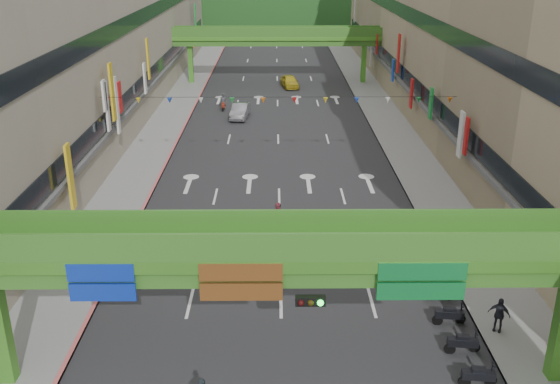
{
  "coord_description": "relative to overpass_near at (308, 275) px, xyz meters",
  "views": [
    {
      "loc": [
        -0.25,
        -14.71,
        16.42
      ],
      "look_at": [
        0.0,
        18.0,
        3.5
      ],
      "focal_mm": 40.0,
      "sensor_mm": 36.0,
      "label": 1
    }
  ],
  "objects": [
    {
      "name": "curb_left",
      "position": [
        -10.03,
        44.62,
        -5.12
      ],
      "size": [
        0.2,
        140.0,
        0.18
      ],
      "primitive_type": "cube",
      "color": "#CC5959",
      "rests_on": "ground"
    },
    {
      "name": "building_row_right",
      "position": [
        18.0,
        44.62,
        4.25
      ],
      "size": [
        12.8,
        95.0,
        19.0
      ],
      "color": "gray",
      "rests_on": "ground"
    },
    {
      "name": "pedestrian_blue",
      "position": [
        8.87,
        11.87,
        -4.35
      ],
      "size": [
        0.91,
        0.72,
        1.72
      ],
      "primitive_type": "imported",
      "rotation": [
        0.0,
        0.0,
        2.86
      ],
      "color": "#38425A",
      "rests_on": "ground"
    },
    {
      "name": "scooter_rider_near",
      "position": [
        -4.41,
        13.01,
        -4.29
      ],
      "size": [
        0.6,
        1.6,
        1.98
      ],
      "color": "black",
      "rests_on": "ground"
    },
    {
      "name": "sidewalk_right",
      "position": [
        10.07,
        44.62,
        -5.13
      ],
      "size": [
        4.0,
        140.0,
        0.15
      ],
      "primitive_type": "cube",
      "color": "gray",
      "rests_on": "ground"
    },
    {
      "name": "road_slab",
      "position": [
        -0.93,
        44.62,
        -5.2
      ],
      "size": [
        18.0,
        140.0,
        0.02
      ],
      "primitive_type": "cube",
      "color": "#28282B",
      "rests_on": "ground"
    },
    {
      "name": "car_silver",
      "position": [
        -4.79,
        42.11,
        -4.47
      ],
      "size": [
        2.04,
        4.63,
        1.48
      ],
      "primitive_type": "imported",
      "rotation": [
        0.0,
        0.0,
        -0.11
      ],
      "color": "gray",
      "rests_on": "ground"
    },
    {
      "name": "curb_right",
      "position": [
        8.17,
        44.62,
        -5.12
      ],
      "size": [
        0.2,
        140.0,
        0.18
      ],
      "primitive_type": "cube",
      "color": "gray",
      "rests_on": "ground"
    },
    {
      "name": "bunting_string",
      "position": [
        -0.93,
        24.62,
        0.75
      ],
      "size": [
        26.0,
        0.36,
        0.47
      ],
      "color": "black",
      "rests_on": "ground"
    },
    {
      "name": "car_yellow",
      "position": [
        0.6,
        56.96,
        -4.44
      ],
      "size": [
        2.52,
        4.71,
        1.53
      ],
      "primitive_type": "imported",
      "rotation": [
        0.0,
        0.0,
        0.17
      ],
      "color": "gold",
      "rests_on": "ground"
    },
    {
      "name": "overpass_near",
      "position": [
        0.0,
        0.0,
        0.0
      ],
      "size": [
        28.0,
        12.27,
        7.1
      ],
      "color": "#4C9E2D",
      "rests_on": "ground"
    },
    {
      "name": "scooter_rider_mid",
      "position": [
        -1.0,
        14.33,
        -4.11
      ],
      "size": [
        0.87,
        1.6,
        2.11
      ],
      "color": "black",
      "rests_on": "ground"
    },
    {
      "name": "parked_scooter_row",
      "position": [
        6.87,
        4.62,
        -4.68
      ],
      "size": [
        1.6,
        9.37,
        1.08
      ],
      "color": "black",
      "rests_on": "ground"
    },
    {
      "name": "hill_right",
      "position": [
        24.07,
        174.62,
        -5.21
      ],
      "size": [
        208.0,
        176.0,
        128.0
      ],
      "primitive_type": "ellipsoid",
      "color": "#1C4419",
      "rests_on": "ground"
    },
    {
      "name": "overpass_far",
      "position": [
        -0.93,
        59.62,
        0.2
      ],
      "size": [
        28.0,
        2.2,
        7.1
      ],
      "color": "#4C9E2D",
      "rests_on": "ground"
    },
    {
      "name": "pedestrian_dark",
      "position": [
        8.87,
        3.89,
        -4.37
      ],
      "size": [
        1.05,
        0.83,
        1.67
      ],
      "primitive_type": "imported",
      "rotation": [
        0.0,
        0.0,
        -0.5
      ],
      "color": "#202129",
      "rests_on": "ground"
    },
    {
      "name": "scooter_rider_far",
      "position": [
        -6.77,
        45.53,
        -4.28
      ],
      "size": [
        0.76,
        1.6,
        1.86
      ],
      "color": "maroon",
      "rests_on": "ground"
    },
    {
      "name": "hill_left",
      "position": [
        -15.93,
        154.62,
        -5.21
      ],
      "size": [
        168.0,
        140.0,
        112.0
      ],
      "primitive_type": "ellipsoid",
      "color": "#1C4419",
      "rests_on": "ground"
    },
    {
      "name": "building_row_left",
      "position": [
        -19.86,
        44.62,
        4.25
      ],
      "size": [
        12.8,
        95.0,
        19.0
      ],
      "color": "#9E937F",
      "rests_on": "ground"
    },
    {
      "name": "sidewalk_left",
      "position": [
        -11.93,
        44.62,
        -5.13
      ],
      "size": [
        4.0,
        140.0,
        0.15
      ],
      "primitive_type": "cube",
      "color": "gray",
      "rests_on": "ground"
    },
    {
      "name": "pedestrian_red",
      "position": [
        11.08,
        2.62,
        -4.37
      ],
      "size": [
        0.95,
        0.82,
        1.67
      ],
      "primitive_type": "imported",
      "rotation": [
        0.0,
        0.0,
        -0.25
      ],
      "color": "red",
      "rests_on": "ground"
    }
  ]
}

